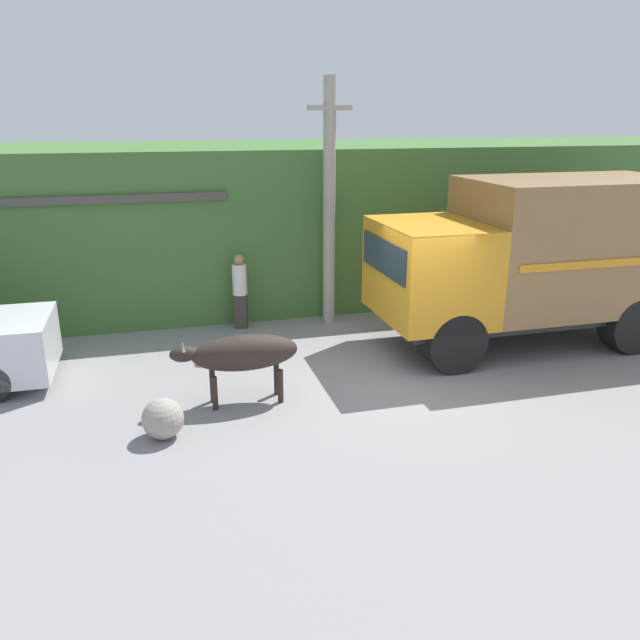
{
  "coord_description": "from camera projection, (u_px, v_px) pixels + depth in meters",
  "views": [
    {
      "loc": [
        -3.91,
        -9.28,
        4.37
      ],
      "look_at": [
        -1.27,
        0.5,
        1.06
      ],
      "focal_mm": 35.0,
      "sensor_mm": 36.0,
      "label": 1
    }
  ],
  "objects": [
    {
      "name": "ground_plane",
      "position": [
        398.0,
        380.0,
        10.84
      ],
      "size": [
        60.0,
        60.0,
        0.0
      ],
      "primitive_type": "plane",
      "color": "gray"
    },
    {
      "name": "hillside_embankment",
      "position": [
        304.0,
        216.0,
        16.53
      ],
      "size": [
        32.0,
        5.95,
        3.7
      ],
      "color": "#426B33",
      "rests_on": "ground_plane"
    },
    {
      "name": "building_backdrop",
      "position": [
        125.0,
        253.0,
        13.96
      ],
      "size": [
        4.31,
        2.7,
        2.89
      ],
      "color": "#8CC69E",
      "rests_on": "ground_plane"
    },
    {
      "name": "cargo_truck",
      "position": [
        538.0,
        255.0,
        12.13
      ],
      "size": [
        6.04,
        2.48,
        3.25
      ],
      "rotation": [
        0.0,
        0.0,
        0.03
      ],
      "color": "#2D2D2D",
      "rests_on": "ground_plane"
    },
    {
      "name": "brown_cow",
      "position": [
        243.0,
        354.0,
        9.76
      ],
      "size": [
        2.0,
        0.57,
        1.13
      ],
      "rotation": [
        0.0,
        0.0,
        0.01
      ],
      "color": "#2D231E",
      "rests_on": "ground_plane"
    },
    {
      "name": "pedestrian_on_hill",
      "position": [
        240.0,
        288.0,
        13.24
      ],
      "size": [
        0.39,
        0.39,
        1.62
      ],
      "rotation": [
        0.0,
        0.0,
        2.82
      ],
      "color": "#38332D",
      "rests_on": "ground_plane"
    },
    {
      "name": "utility_pole",
      "position": [
        329.0,
        201.0,
        13.13
      ],
      "size": [
        0.9,
        0.26,
        5.15
      ],
      "color": "#9E998E",
      "rests_on": "ground_plane"
    },
    {
      "name": "roadside_rock",
      "position": [
        163.0,
        419.0,
        8.82
      ],
      "size": [
        0.59,
        0.59,
        0.59
      ],
      "color": "gray",
      "rests_on": "ground_plane"
    }
  ]
}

